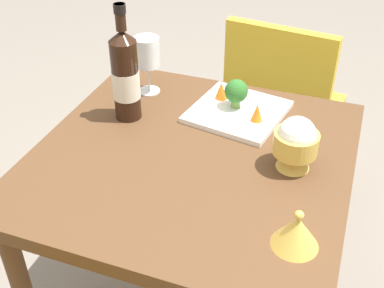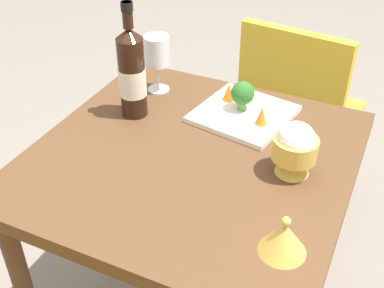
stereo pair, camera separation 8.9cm
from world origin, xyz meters
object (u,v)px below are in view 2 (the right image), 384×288
Objects in this scene: wine_glass at (157,52)px; broccoli_floret at (243,94)px; wine_bottle at (132,73)px; rice_bowl_lid at (284,238)px; serving_plate at (244,114)px; carrot_garnish_left at (262,116)px; carrot_garnish_right at (229,92)px; chair_by_wall at (295,104)px; rice_bowl at (295,148)px.

wine_glass is 2.09× the size of broccoli_floret.
rice_bowl_lid is at bearing 148.32° from wine_bottle.
serving_plate is 5.46× the size of carrot_garnish_left.
wine_bottle is 1.15× the size of serving_plate.
broccoli_floret is at bearing 148.68° from carrot_garnish_right.
broccoli_floret is at bearing -89.92° from chair_by_wall.
wine_glass is at bearing -6.63° from serving_plate.
serving_plate is (0.05, 0.47, 0.21)m from chair_by_wall.
rice_bowl_lid is (-0.54, 0.33, -0.09)m from wine_bottle.
rice_bowl_lid is (-0.55, 0.49, -0.09)m from wine_glass.
rice_bowl is 2.68× the size of carrot_garnish_right.
wine_glass is 3.39× the size of carrot_garnish_right.
wine_bottle is 0.34m from serving_plate.
wine_bottle is 2.34× the size of rice_bowl.
wine_glass reaches higher than rice_bowl.
carrot_garnish_left is (-0.36, -0.08, -0.09)m from wine_bottle.
serving_plate is at bearing 173.37° from wine_glass.
chair_by_wall is 0.76m from wine_bottle.
chair_by_wall is at bearing -128.22° from wine_glass.
carrot_garnish_right is (0.26, -0.24, -0.03)m from rice_bowl.
wine_bottle is at bearing 24.88° from broccoli_floret.
chair_by_wall is at bearing -95.91° from serving_plate.
rice_bowl is 1.65× the size of broccoli_floret.
carrot_garnish_right is at bearing -31.32° from broccoli_floret.
serving_plate is 0.09m from carrot_garnish_right.
broccoli_floret is (-0.28, -0.13, -0.07)m from wine_bottle.
broccoli_floret is 1.62× the size of carrot_garnish_left.
serving_plate is at bearing -31.61° from carrot_garnish_left.
rice_bowl is at bearing 137.64° from carrot_garnish_right.
chair_by_wall is 2.94× the size of serving_plate.
rice_bowl_lid is 0.35× the size of serving_plate.
rice_bowl is at bearing 130.58° from carrot_garnish_left.
carrot_garnish_left is at bearing 148.39° from serving_plate.
carrot_garnish_left is (-0.36, 0.07, -0.09)m from wine_glass.
wine_bottle reaches higher than carrot_garnish_left.
carrot_garnish_left is 0.16m from carrot_garnish_right.
carrot_garnish_right is at bearing -97.43° from chair_by_wall.
carrot_garnish_right is at bearing -42.36° from rice_bowl.
wine_bottle reaches higher than rice_bowl.
serving_plate is at bearing 132.03° from broccoli_floret.
carrot_garnish_right reaches higher than serving_plate.
wine_glass reaches higher than serving_plate.
rice_bowl_lid is 0.53m from broccoli_floret.
rice_bowl_lid is at bearing 118.78° from serving_plate.
chair_by_wall is 0.51m from carrot_garnish_right.
carrot_garnish_left and carrot_garnish_right have the same top height.
rice_bowl reaches higher than rice_bowl_lid.
broccoli_floret is 0.07m from carrot_garnish_right.
rice_bowl reaches higher than serving_plate.
chair_by_wall reaches higher than rice_bowl_lid.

